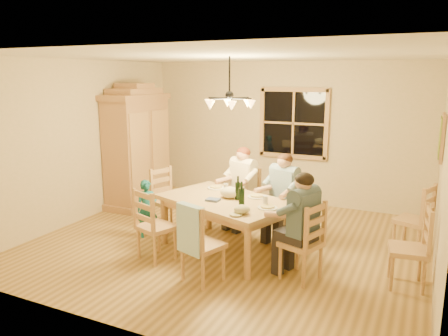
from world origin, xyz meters
The scene contains 33 objects.
floor centered at (0.00, 0.00, 0.00)m, with size 5.50×5.50×0.00m, color olive.
ceiling centered at (0.00, 0.00, 2.70)m, with size 5.50×5.00×0.02m, color white.
wall_back centered at (0.00, 2.50, 1.35)m, with size 5.50×0.02×2.70m, color #C7BA8D.
wall_left centered at (-2.75, 0.00, 1.35)m, with size 0.02×5.00×2.70m, color #C7BA8D.
wall_right centered at (2.75, 0.00, 1.35)m, with size 0.02×5.00×2.70m, color #C7BA8D.
window centered at (0.20, 2.47, 1.55)m, with size 1.30×0.06×1.30m.
painting centered at (2.71, 1.20, 1.60)m, with size 0.06×0.78×0.64m.
chandelier centered at (0.00, 0.00, 2.08)m, with size 0.77×0.68×0.71m.
armoire centered at (-2.42, 1.09, 1.06)m, with size 0.66×1.40×2.30m.
dining_table centered at (0.07, -0.27, 0.66)m, with size 2.09×1.65×0.76m.
chair_far_left centered at (-0.08, 0.69, 0.30)m, with size 0.55×0.54×0.99m.
chair_far_right centered at (0.69, 0.43, 0.30)m, with size 0.55×0.54×0.99m.
chair_near_left centered at (-0.64, -0.94, 0.30)m, with size 0.55×0.54×0.99m.
chair_near_right centered at (0.23, -1.24, 0.30)m, with size 0.55×0.54×0.99m.
chair_end_left centered at (-1.13, 0.13, 0.30)m, with size 0.54×0.55×0.99m.
chair_end_right centered at (1.27, -0.68, 0.30)m, with size 0.54×0.55×0.99m.
adult_woman centered at (-0.08, 0.69, 0.84)m, with size 0.49×0.52×0.87m.
adult_plaid_man centered at (0.69, 0.43, 0.84)m, with size 0.49×0.52×0.87m.
adult_slate_man centered at (1.27, -0.68, 0.84)m, with size 0.52×0.49×0.87m.
towel centered at (0.17, -1.42, 0.70)m, with size 0.38×0.10×0.58m, color #9EC2D5.
wine_bottle_a centered at (0.24, -0.23, 0.93)m, with size 0.08×0.08×0.33m, color black.
wine_bottle_b centered at (0.41, -0.49, 0.93)m, with size 0.08×0.08×0.33m, color black.
plate_woman centered at (-0.30, 0.17, 0.77)m, with size 0.26×0.26×0.02m, color white.
plate_plaid centered at (0.44, -0.03, 0.77)m, with size 0.26×0.26×0.02m, color white.
plate_slate centered at (0.75, -0.45, 0.77)m, with size 0.26×0.26×0.02m, color white.
wine_glass_a centered at (-0.05, 0.00, 0.83)m, with size 0.06×0.06×0.14m, color silver.
wine_glass_b centered at (0.69, -0.37, 0.83)m, with size 0.06×0.06×0.14m, color silver.
cap centered at (0.54, -0.79, 0.82)m, with size 0.20×0.20×0.11m, color tan.
napkin centered at (-0.04, -0.44, 0.78)m, with size 0.18×0.14×0.03m, color #475583.
cloth_bundle centered at (0.10, -0.20, 0.84)m, with size 0.28×0.22×0.15m, color beige.
child centered at (-1.24, -0.30, 0.45)m, with size 0.33×0.21×0.89m, color #1B6B7A.
chair_spare_front centered at (2.45, -0.33, 0.30)m, with size 0.48×0.50×0.99m.
chair_spare_back centered at (2.45, 0.82, 0.30)m, with size 0.54×0.56×0.99m.
Camera 1 is at (2.57, -5.56, 2.44)m, focal length 35.00 mm.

